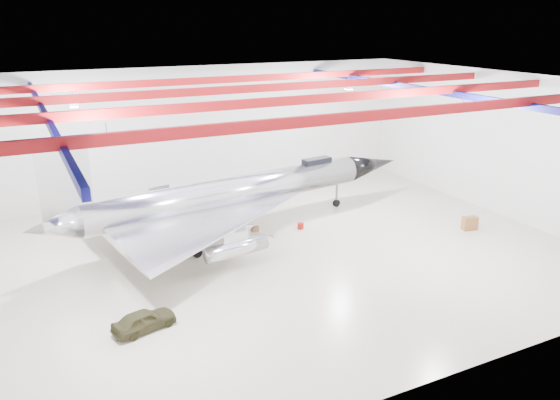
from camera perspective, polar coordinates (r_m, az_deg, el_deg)
floor at (r=35.73m, az=-1.67°, el=-5.83°), size 40.00×40.00×0.00m
wall_back at (r=47.55m, az=-9.37°, el=7.03°), size 40.00×0.00×40.00m
wall_right at (r=45.68m, az=21.81°, el=5.50°), size 0.00×30.00×30.00m
ceiling at (r=32.80m, az=-1.85°, el=11.99°), size 40.00×40.00×0.00m
ceiling_structure at (r=32.88m, az=-1.83°, el=10.82°), size 39.50×29.50×1.08m
jet_aircraft at (r=38.95m, az=-4.97°, el=0.42°), size 30.01×19.41×8.20m
jeep at (r=28.32m, az=-14.02°, el=-12.08°), size 3.39×2.02×1.08m
desk at (r=42.15m, az=19.21°, el=-2.31°), size 1.19×0.78×1.00m
crate_ply at (r=39.03m, az=-10.82°, el=-3.69°), size 0.63×0.53×0.41m
toolbox_red at (r=42.94m, az=-11.47°, el=-1.72°), size 0.58×0.52×0.34m
engine_drum at (r=37.87m, az=-0.97°, el=-4.05°), size 0.49×0.49×0.40m
parts_bin at (r=43.63m, az=-3.36°, el=-0.96°), size 0.78×0.70×0.45m
tool_chest at (r=40.13m, az=2.16°, el=-2.73°), size 0.54×0.54×0.42m
oil_barrel at (r=39.68m, az=-2.63°, el=-3.04°), size 0.54×0.45×0.35m
spares_box at (r=43.45m, az=-5.65°, el=-1.20°), size 0.39×0.39×0.32m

